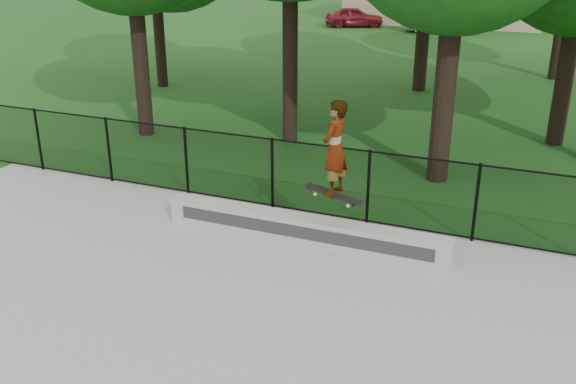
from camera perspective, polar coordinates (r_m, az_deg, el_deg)
name	(u,v)px	position (r m, az deg, el deg)	size (l,w,h in m)	color
ground	(86,381)	(8.89, -17.51, -15.75)	(100.00, 100.00, 0.00)	#184A14
concrete_slab	(86,379)	(8.87, -17.53, -15.60)	(14.00, 12.00, 0.06)	#979792
grind_ledge	(304,229)	(11.69, 1.42, -3.32)	(5.37, 0.40, 0.48)	#B2B2AD
car_a	(354,17)	(40.72, 5.89, 15.23)	(1.41, 3.49, 1.20)	maroon
car_b	(441,22)	(39.86, 13.41, 14.52)	(1.10, 2.86, 1.04)	black
car_c	(441,22)	(39.02, 13.48, 14.48)	(1.69, 3.81, 1.20)	#A5AFBB
skater_airborne	(335,150)	(10.79, 4.19, 3.75)	(0.83, 0.65, 1.82)	black
chainlink_fence	(272,173)	(12.92, -1.41, 1.67)	(16.06, 0.06, 1.50)	black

